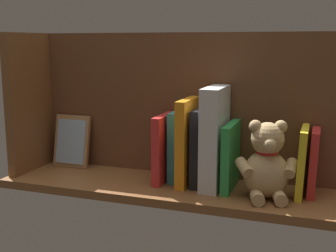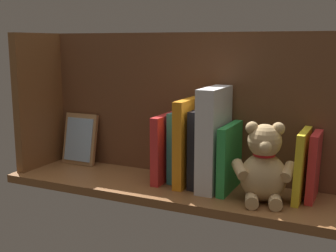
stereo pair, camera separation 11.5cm
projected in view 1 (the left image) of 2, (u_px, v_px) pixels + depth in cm
name	position (u px, v px, depth cm)	size (l,w,h in cm)	color
ground_plane	(168.00, 187.00, 118.25)	(89.53, 25.07, 2.20)	brown
shelf_back_panel	(180.00, 105.00, 123.85)	(89.53, 1.50, 39.74)	brown
shelf_side_divider	(29.00, 103.00, 128.25)	(2.40, 19.07, 39.74)	brown
book_0	(314.00, 162.00, 108.23)	(1.88, 10.48, 16.29)	red
book_1	(302.00, 162.00, 107.87)	(1.72, 12.99, 16.82)	yellow
teddy_bear	(267.00, 164.00, 105.86)	(14.89, 14.12, 19.04)	tan
book_2	(231.00, 156.00, 112.75)	(2.13, 14.73, 17.01)	green
dictionary_thick_white	(215.00, 138.00, 113.10)	(4.68, 14.92, 26.09)	silver
book_3	(200.00, 147.00, 116.19)	(2.13, 12.62, 20.21)	black
book_4	(187.00, 142.00, 116.29)	(2.56, 14.16, 22.69)	orange
book_5	(178.00, 146.00, 119.59)	(2.55, 10.17, 18.94)	teal
book_6	(164.00, 148.00, 119.13)	(2.27, 13.62, 18.12)	red
picture_frame_leaning	(72.00, 141.00, 133.43)	(11.30, 4.60, 15.63)	#A87A4C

